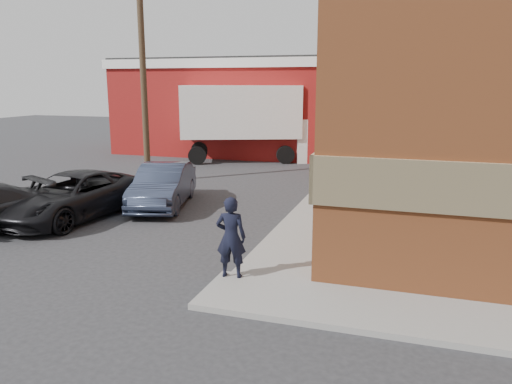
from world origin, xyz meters
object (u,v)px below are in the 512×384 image
Objects in this scene: utility_pole at (143,69)px; sedan at (163,186)px; box_truck at (255,118)px; man at (231,237)px; suv_a at (72,196)px; warehouse at (258,106)px.

utility_pole is 6.05m from sedan.
utility_pole is at bearing -131.13° from box_truck.
man is (7.30, -9.25, -3.74)m from utility_pole.
utility_pole is 5.09× the size of man.
man is 7.27m from sedan.
man is 0.40× the size of sedan.
sedan is 0.85× the size of suv_a.
utility_pole reaches higher than suv_a.
man is at bearing -95.07° from box_truck.
man is at bearing -74.02° from warehouse.
suv_a is at bearing -119.34° from box_truck.
sedan is (-4.61, 5.61, -0.27)m from man.
sedan is (2.69, -3.64, -4.01)m from utility_pole.
utility_pole is at bearing -97.77° from warehouse.
man is at bearing -51.72° from utility_pole.
utility_pole is 2.02× the size of sedan.
warehouse is 3.13× the size of suv_a.
man is at bearing -19.60° from suv_a.
warehouse reaches higher than sedan.
box_truck is at bearing 88.85° from suv_a.
sedan is at bearing -53.55° from utility_pole.
suv_a is (0.71, -5.94, -4.02)m from utility_pole.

